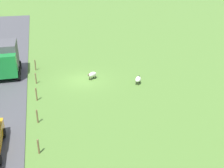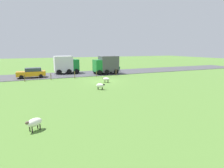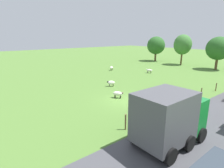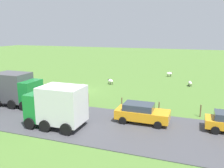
% 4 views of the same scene
% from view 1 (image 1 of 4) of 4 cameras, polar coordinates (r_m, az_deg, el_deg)
% --- Properties ---
extents(ground_plane, '(160.00, 160.00, 0.00)m').
position_cam_1_polar(ground_plane, '(28.99, -6.05, 0.78)').
color(ground_plane, '#517A33').
extents(sheep_2, '(1.19, 1.03, 0.76)m').
position_cam_1_polar(sheep_2, '(28.97, -4.13, 1.95)').
color(sheep_2, silver).
rests_on(sheep_2, ground_plane).
extents(sheep_3, '(0.94, 1.09, 0.79)m').
position_cam_1_polar(sheep_3, '(27.85, 5.41, 0.98)').
color(sheep_3, white).
rests_on(sheep_3, ground_plane).
extents(fence_post_0, '(0.12, 0.12, 1.22)m').
position_cam_1_polar(fence_post_0, '(32.46, -15.54, 3.76)').
color(fence_post_0, brown).
rests_on(fence_post_0, ground_plane).
extents(fence_post_1, '(0.12, 0.12, 1.11)m').
position_cam_1_polar(fence_post_1, '(28.88, -15.43, 1.11)').
color(fence_post_1, brown).
rests_on(fence_post_1, ground_plane).
extents(fence_post_2, '(0.12, 0.12, 1.21)m').
position_cam_1_polar(fence_post_2, '(25.34, -15.33, -2.06)').
color(fence_post_2, brown).
rests_on(fence_post_2, ground_plane).
extents(fence_post_3, '(0.12, 0.12, 1.11)m').
position_cam_1_polar(fence_post_3, '(21.96, -15.17, -6.47)').
color(fence_post_3, brown).
rests_on(fence_post_3, ground_plane).
extents(fence_post_4, '(0.12, 0.12, 1.06)m').
position_cam_1_polar(fence_post_4, '(18.73, -14.95, -12.37)').
color(fence_post_4, brown).
rests_on(fence_post_4, ground_plane).
extents(truck_2, '(2.86, 4.68, 3.46)m').
position_cam_1_polar(truck_2, '(31.52, -21.22, 4.86)').
color(truck_2, '#197F33').
rests_on(truck_2, road_strip).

